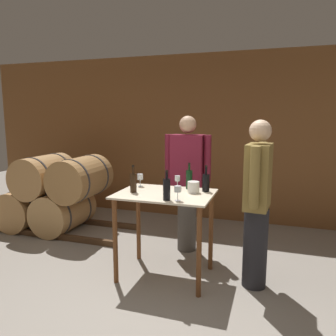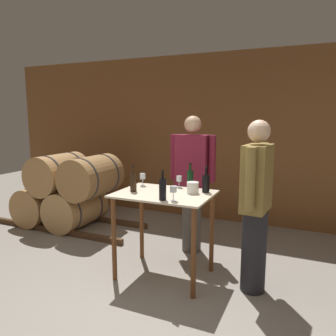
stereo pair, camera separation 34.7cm
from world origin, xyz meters
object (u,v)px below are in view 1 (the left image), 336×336
object	(u,v)px
wine_bottle_right	(206,182)
person_host	(257,201)
wine_glass_near_right	(178,190)
ice_bucket	(193,187)
wine_bottle_far_left	(133,182)
wine_glass_near_left	(140,177)
wine_bottle_center	(189,179)
person_visitor_with_scarf	(187,181)
wine_bottle_left	(167,189)
wine_glass_near_center	(177,179)

from	to	relation	value
wine_bottle_right	person_host	bearing A→B (deg)	-13.31
wine_glass_near_right	ice_bucket	size ratio (longest dim) A/B	1.17
wine_bottle_far_left	person_host	bearing A→B (deg)	6.67
wine_bottle_right	wine_glass_near_left	xyz separation A→B (m)	(-0.77, 0.02, 0.00)
wine_glass_near_right	person_host	world-z (taller)	person_host
wine_bottle_right	wine_bottle_center	bearing A→B (deg)	160.84
wine_glass_near_left	person_host	world-z (taller)	person_host
person_visitor_with_scarf	wine_bottle_right	bearing A→B (deg)	-57.66
wine_bottle_center	wine_glass_near_left	bearing A→B (deg)	-175.00
wine_glass_near_right	person_visitor_with_scarf	bearing A→B (deg)	99.66
wine_bottle_far_left	wine_glass_near_left	world-z (taller)	wine_bottle_far_left
wine_bottle_left	wine_bottle_right	bearing A→B (deg)	59.14
wine_bottle_left	wine_glass_near_left	world-z (taller)	wine_bottle_left
wine_bottle_far_left	person_visitor_with_scarf	bearing A→B (deg)	65.78
wine_glass_near_left	ice_bucket	bearing A→B (deg)	-10.23
wine_glass_near_right	wine_bottle_center	bearing A→B (deg)	92.84
wine_glass_near_center	ice_bucket	distance (m)	0.31
wine_bottle_far_left	ice_bucket	distance (m)	0.63
wine_bottle_far_left	wine_bottle_right	size ratio (longest dim) A/B	1.03
wine_glass_near_center	person_host	world-z (taller)	person_host
wine_glass_near_center	wine_glass_near_left	bearing A→B (deg)	-168.63
person_visitor_with_scarf	wine_bottle_far_left	bearing A→B (deg)	-114.22
wine_bottle_right	ice_bucket	world-z (taller)	wine_bottle_right
wine_bottle_center	person_visitor_with_scarf	size ratio (longest dim) A/B	0.17
wine_bottle_far_left	ice_bucket	size ratio (longest dim) A/B	2.35
wine_glass_near_center	ice_bucket	size ratio (longest dim) A/B	1.07
wine_bottle_far_left	ice_bucket	bearing A→B (deg)	16.32
wine_glass_near_center	wine_glass_near_right	distance (m)	0.59
wine_glass_near_center	ice_bucket	world-z (taller)	wine_glass_near_center
wine_glass_near_left	wine_glass_near_right	bearing A→B (deg)	-39.35
ice_bucket	wine_glass_near_center	bearing A→B (deg)	139.31
ice_bucket	person_visitor_with_scarf	world-z (taller)	person_visitor_with_scarf
wine_bottle_center	wine_glass_near_left	world-z (taller)	wine_bottle_center
wine_bottle_right	person_visitor_with_scarf	distance (m)	0.66
wine_bottle_left	ice_bucket	world-z (taller)	wine_bottle_left
wine_bottle_far_left	wine_bottle_center	distance (m)	0.62
wine_bottle_center	person_host	distance (m)	0.78
wine_bottle_far_left	wine_glass_near_right	world-z (taller)	wine_bottle_far_left
wine_bottle_center	wine_glass_near_right	distance (m)	0.53
wine_bottle_far_left	person_host	xyz separation A→B (m)	(1.26, 0.15, -0.14)
wine_bottle_far_left	wine_bottle_left	xyz separation A→B (m)	(0.44, -0.20, 0.00)
wine_glass_near_center	ice_bucket	bearing A→B (deg)	-40.69
wine_bottle_center	wine_glass_near_left	xyz separation A→B (m)	(-0.56, -0.05, -0.01)
person_host	person_visitor_with_scarf	distance (m)	1.12
wine_bottle_far_left	wine_glass_near_center	world-z (taller)	wine_bottle_far_left
wine_bottle_center	ice_bucket	distance (m)	0.20
wine_glass_near_right	ice_bucket	world-z (taller)	wine_glass_near_right
wine_bottle_center	wine_bottle_right	world-z (taller)	wine_bottle_center
person_host	wine_glass_near_left	bearing A→B (deg)	173.51
wine_glass_near_left	wine_glass_near_center	distance (m)	0.43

